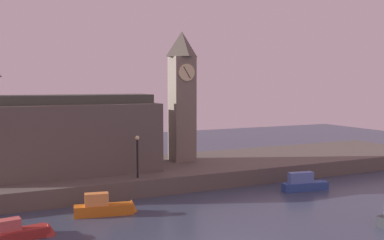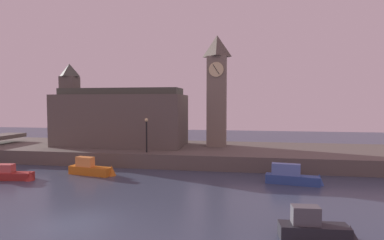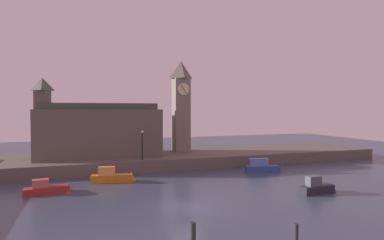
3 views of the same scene
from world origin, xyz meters
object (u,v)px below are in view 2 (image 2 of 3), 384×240
object	(u,v)px
parliament_hall	(119,117)
boat_tour_blue	(294,177)
clock_tower	(217,89)
boat_barge_dark	(318,229)
boat_dinghy_red	(14,175)
boat_patrol_orange	(93,169)
streetlamp	(147,131)

from	to	relation	value
parliament_hall	boat_tour_blue	size ratio (longest dim) A/B	3.27
clock_tower	boat_barge_dark	size ratio (longest dim) A/B	3.49
boat_dinghy_red	boat_patrol_orange	size ratio (longest dim) A/B	0.92
clock_tower	boat_patrol_orange	size ratio (longest dim) A/B	2.78
boat_dinghy_red	boat_tour_blue	xyz separation A→B (m)	(23.91, 2.40, 0.17)
parliament_hall	boat_barge_dark	world-z (taller)	parliament_hall
boat_patrol_orange	boat_tour_blue	bearing A→B (deg)	-1.09
boat_patrol_orange	parliament_hall	bearing A→B (deg)	98.10
clock_tower	streetlamp	bearing A→B (deg)	-138.13
clock_tower	parliament_hall	bearing A→B (deg)	-173.95
boat_barge_dark	boat_tour_blue	bearing A→B (deg)	86.62
clock_tower	boat_tour_blue	distance (m)	15.27
parliament_hall	boat_dinghy_red	size ratio (longest dim) A/B	3.57
streetlamp	boat_patrol_orange	world-z (taller)	streetlamp
boat_patrol_orange	boat_tour_blue	world-z (taller)	boat_tour_blue
boat_patrol_orange	boat_tour_blue	size ratio (longest dim) A/B	1.00
streetlamp	boat_tour_blue	size ratio (longest dim) A/B	0.75
clock_tower	boat_dinghy_red	bearing A→B (deg)	-141.24
boat_dinghy_red	boat_barge_dark	xyz separation A→B (m)	(23.29, -7.97, 0.11)
clock_tower	boat_barge_dark	distance (m)	23.66
boat_patrol_orange	boat_tour_blue	xyz separation A→B (m)	(17.95, -0.34, 0.04)
streetlamp	boat_barge_dark	world-z (taller)	streetlamp
boat_dinghy_red	boat_patrol_orange	distance (m)	6.56
boat_tour_blue	boat_patrol_orange	bearing A→B (deg)	178.91
boat_patrol_orange	boat_barge_dark	bearing A→B (deg)	-31.71
streetlamp	boat_patrol_orange	bearing A→B (deg)	-130.47
clock_tower	boat_patrol_orange	distance (m)	16.94
boat_dinghy_red	parliament_hall	bearing A→B (deg)	69.01
parliament_hall	boat_barge_dark	size ratio (longest dim) A/B	4.10
parliament_hall	boat_tour_blue	distance (m)	21.99
streetlamp	boat_patrol_orange	xyz separation A→B (m)	(-3.79, -4.44, -3.21)
boat_patrol_orange	boat_tour_blue	distance (m)	17.95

